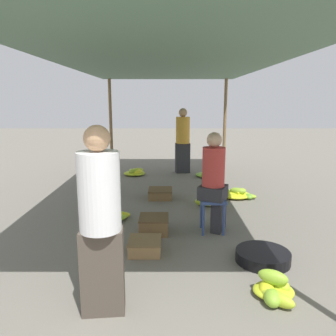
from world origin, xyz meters
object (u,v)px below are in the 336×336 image
at_px(vendor_foreground, 101,220).
at_px(crate_near, 161,194).
at_px(banana_pile_right_0, 274,290).
at_px(banana_pile_left_1, 107,188).
at_px(vendor_seated, 215,180).
at_px(banana_pile_right_3, 209,174).
at_px(banana_pile_right_2, 210,199).
at_px(crate_mid, 145,246).
at_px(banana_pile_right_1, 238,194).
at_px(banana_pile_left_2, 135,172).
at_px(shopper_walking_mid, 183,140).
at_px(crate_far, 154,224).
at_px(banana_pile_left_0, 108,214).
at_px(stool, 213,205).
at_px(basin_black, 263,256).

relative_size(vendor_foreground, crate_near, 3.64).
bearing_deg(banana_pile_right_0, banana_pile_left_1, 121.14).
distance_m(vendor_foreground, vendor_seated, 2.12).
bearing_deg(banana_pile_right_3, banana_pile_right_2, -96.56).
distance_m(banana_pile_right_3, crate_mid, 4.18).
height_order(banana_pile_right_1, crate_near, banana_pile_right_1).
xyz_separation_m(banana_pile_left_2, shopper_walking_mid, (1.17, 0.31, 0.76)).
bearing_deg(crate_mid, crate_near, 86.62).
xyz_separation_m(crate_near, crate_far, (-0.05, -1.62, 0.03)).
distance_m(banana_pile_right_1, crate_mid, 2.75).
bearing_deg(banana_pile_right_3, crate_far, -109.02).
bearing_deg(banana_pile_left_0, banana_pile_right_3, 56.23).
distance_m(banana_pile_right_3, crate_far, 3.58).
bearing_deg(banana_pile_left_0, banana_pile_right_0, -47.66).
distance_m(banana_pile_left_0, banana_pile_right_1, 2.48).
relative_size(banana_pile_right_0, banana_pile_right_3, 0.73).
bearing_deg(banana_pile_left_2, crate_near, -70.95).
height_order(banana_pile_left_1, crate_far, crate_far).
relative_size(banana_pile_left_0, shopper_walking_mid, 0.41).
bearing_deg(banana_pile_right_2, banana_pile_left_2, 123.20).
distance_m(banana_pile_right_2, crate_near, 0.96).
distance_m(vendor_seated, banana_pile_left_1, 2.86).
height_order(stool, banana_pile_left_2, stool).
relative_size(basin_black, banana_pile_right_2, 1.14).
height_order(crate_mid, shopper_walking_mid, shopper_walking_mid).
relative_size(banana_pile_right_0, crate_near, 1.10).
relative_size(vendor_seated, banana_pile_right_1, 2.01).
relative_size(stool, banana_pile_left_2, 0.88).
distance_m(banana_pile_left_2, shopper_walking_mid, 1.43).
distance_m(crate_near, crate_mid, 2.23).
bearing_deg(banana_pile_right_0, crate_far, 127.12).
relative_size(banana_pile_left_0, crate_mid, 1.69).
bearing_deg(shopper_walking_mid, basin_black, -81.57).
height_order(basin_black, crate_near, crate_near).
xyz_separation_m(banana_pile_left_2, banana_pile_right_1, (2.10, -1.89, -0.00)).
bearing_deg(stool, banana_pile_right_2, 84.27).
height_order(banana_pile_right_1, banana_pile_right_3, banana_pile_right_3).
bearing_deg(banana_pile_left_2, vendor_foreground, -87.16).
bearing_deg(crate_near, banana_pile_left_1, 155.61).
bearing_deg(banana_pile_left_0, crate_far, -36.66).
relative_size(stool, banana_pile_right_2, 0.89).
xyz_separation_m(stool, crate_mid, (-0.88, -0.64, -0.29)).
bearing_deg(basin_black, banana_pile_right_3, 91.19).
bearing_deg(basin_black, vendor_foreground, -151.34).
relative_size(banana_pile_right_0, banana_pile_right_1, 0.70).
bearing_deg(crate_far, crate_near, 88.22).
height_order(stool, vendor_seated, vendor_seated).
relative_size(vendor_foreground, banana_pile_left_2, 2.95).
bearing_deg(crate_mid, banana_pile_left_2, 97.33).
relative_size(banana_pile_left_1, banana_pile_right_0, 0.98).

